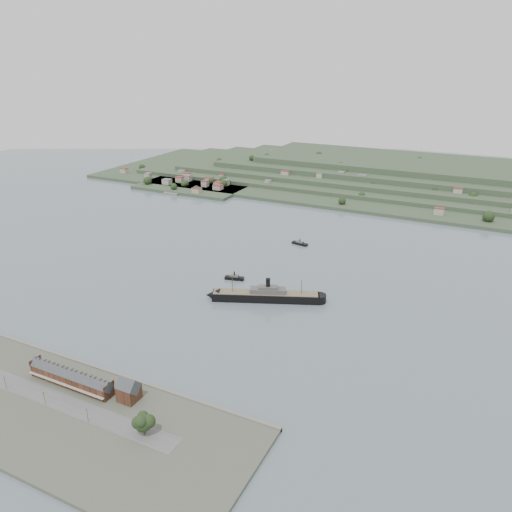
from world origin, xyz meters
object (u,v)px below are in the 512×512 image
at_px(terrace_row, 71,378).
at_px(gabled_building, 129,390).
at_px(tugboat, 234,278).
at_px(fig_tree, 143,422).
at_px(steamship, 263,296).

distance_m(terrace_row, gabled_building, 37.74).
relative_size(tugboat, fig_tree, 1.35).
relative_size(steamship, fig_tree, 7.10).
bearing_deg(fig_tree, steamship, 94.26).
xyz_separation_m(terrace_row, fig_tree, (61.48, -14.06, 2.70)).
bearing_deg(steamship, gabled_building, -94.93).
bearing_deg(tugboat, terrace_row, -94.07).
xyz_separation_m(terrace_row, gabled_building, (37.50, 4.02, 1.34)).
bearing_deg(steamship, fig_tree, -85.74).
distance_m(terrace_row, steamship, 153.22).
distance_m(gabled_building, fig_tree, 30.06).
height_order(terrace_row, tugboat, terrace_row).
xyz_separation_m(gabled_building, fig_tree, (23.98, -18.08, 1.35)).
relative_size(terrace_row, steamship, 0.63).
bearing_deg(gabled_building, tugboat, 98.78).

